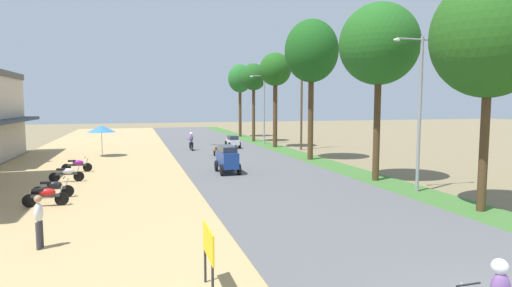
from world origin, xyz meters
TOP-DOWN VIEW (x-y plane):
  - parked_motorbike_nearest at (-11.08, 13.53)m, footprint 1.80×0.54m
  - parked_motorbike_second at (-11.09, 15.18)m, footprint 1.80×0.54m
  - parked_motorbike_third at (-11.09, 19.21)m, footprint 1.80×0.54m
  - parked_motorbike_fourth at (-10.98, 22.62)m, footprint 1.80×0.54m
  - street_signboard at (-5.89, 3.78)m, footprint 0.06×1.30m
  - vendor_umbrella at (-10.06, 30.50)m, footprint 2.20×2.20m
  - pedestrian_on_shoulder at (-10.24, 7.98)m, footprint 0.30×0.40m
  - median_tree_nearest at (5.85, 7.87)m, footprint 4.43×4.43m
  - median_tree_second at (5.47, 14.95)m, footprint 4.34×4.34m
  - median_tree_third at (5.48, 24.07)m, footprint 4.05×4.05m
  - median_tree_fourth at (5.81, 33.45)m, footprint 3.09×3.09m
  - median_tree_fifth at (5.49, 40.09)m, footprint 2.91×2.91m
  - median_tree_sixth at (5.70, 47.24)m, footprint 3.06×3.06m
  - streetlamp_near at (5.80, 11.78)m, footprint 3.16×0.20m
  - streetlamp_mid at (5.80, 37.07)m, footprint 3.16×0.20m
  - utility_pole_near at (7.54, 30.93)m, footprint 1.80×0.20m
  - car_van_blue at (-2.02, 19.59)m, footprint 1.19×2.41m
  - car_sedan_white at (1.57, 33.66)m, footprint 1.10×2.26m
  - motorbike_ahead_second at (-1.26, 27.51)m, footprint 0.54×1.80m
  - motorbike_ahead_third at (-2.53, 32.83)m, footprint 0.54×1.80m

SIDE VIEW (x-z plane):
  - parked_motorbike_nearest at x=-11.08m, z-range 0.08..1.02m
  - parked_motorbike_second at x=-11.09m, z-range 0.08..1.02m
  - parked_motorbike_third at x=-11.09m, z-range 0.08..1.02m
  - parked_motorbike_fourth at x=-10.98m, z-range 0.08..1.02m
  - motorbike_ahead_second at x=-1.26m, z-range 0.10..1.04m
  - car_sedan_white at x=1.57m, z-range 0.15..1.34m
  - motorbike_ahead_third at x=-2.53m, z-range 0.03..1.69m
  - pedestrian_on_shoulder at x=-10.24m, z-range 0.15..1.77m
  - car_van_blue at x=-2.02m, z-range 0.19..1.86m
  - street_signboard at x=-5.89m, z-range 0.36..1.86m
  - vendor_umbrella at x=-10.06m, z-range 1.05..3.57m
  - streetlamp_mid at x=5.80m, z-range 0.65..7.97m
  - streetlamp_near at x=5.80m, z-range 0.65..8.12m
  - utility_pole_near at x=7.54m, z-range 0.19..9.66m
  - median_tree_nearest at x=5.85m, z-range 2.29..11.59m
  - median_tree_fifth at x=5.49m, z-range 2.82..11.57m
  - median_tree_sixth at x=5.70m, z-range 2.79..12.09m
  - median_tree_fourth at x=5.81m, z-range 2.90..12.10m
  - median_tree_second at x=5.47m, z-range 2.67..12.42m
  - median_tree_third at x=5.48m, z-range 2.93..13.52m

